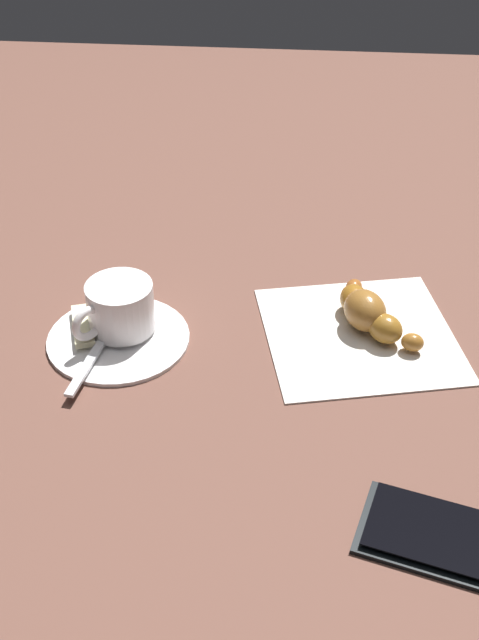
# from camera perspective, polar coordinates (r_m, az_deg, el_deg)

# --- Properties ---
(ground_plane) EXTENTS (1.80, 1.80, 0.00)m
(ground_plane) POSITION_cam_1_polar(r_m,az_deg,el_deg) (0.84, -0.91, -1.58)
(ground_plane) COLOR brown
(saucer) EXTENTS (0.15, 0.15, 0.01)m
(saucer) POSITION_cam_1_polar(r_m,az_deg,el_deg) (0.84, -8.47, -1.19)
(saucer) COLOR white
(saucer) RESTS_ON ground
(espresso_cup) EXTENTS (0.07, 0.08, 0.05)m
(espresso_cup) POSITION_cam_1_polar(r_m,az_deg,el_deg) (0.83, -8.41, 0.90)
(espresso_cup) COLOR white
(espresso_cup) RESTS_ON saucer
(teaspoon) EXTENTS (0.03, 0.14, 0.01)m
(teaspoon) POSITION_cam_1_polar(r_m,az_deg,el_deg) (0.83, -9.46, -1.18)
(teaspoon) COLOR silver
(teaspoon) RESTS_ON saucer
(sugar_packet) EXTENTS (0.04, 0.07, 0.01)m
(sugar_packet) POSITION_cam_1_polar(r_m,az_deg,el_deg) (0.85, -10.95, -0.56)
(sugar_packet) COLOR beige
(sugar_packet) RESTS_ON saucer
(napkin) EXTENTS (0.23, 0.23, 0.00)m
(napkin) POSITION_cam_1_polar(r_m,az_deg,el_deg) (0.85, 8.39, -0.97)
(napkin) COLOR silver
(napkin) RESTS_ON ground
(croissant) EXTENTS (0.09, 0.11, 0.04)m
(croissant) POSITION_cam_1_polar(r_m,az_deg,el_deg) (0.85, 8.99, 0.56)
(croissant) COLOR #945222
(croissant) RESTS_ON napkin
(cell_phone) EXTENTS (0.16, 0.11, 0.01)m
(cell_phone) POSITION_cam_1_polar(r_m,az_deg,el_deg) (0.67, 14.73, -14.65)
(cell_phone) COLOR black
(cell_phone) RESTS_ON ground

